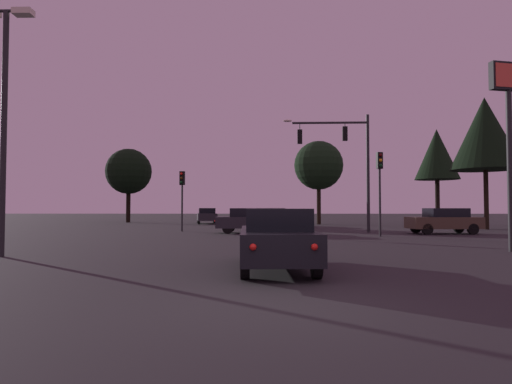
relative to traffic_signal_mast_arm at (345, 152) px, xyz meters
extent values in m
plane|color=#262326|center=(-4.92, 4.07, -5.09)|extent=(168.00, 168.00, 0.00)
cylinder|color=#232326|center=(1.42, -0.04, -1.36)|extent=(0.20, 0.20, 7.45)
cylinder|color=#232326|center=(-0.97, 0.01, 1.87)|extent=(4.77, 0.26, 0.14)
ellipsoid|color=#F4EACC|center=(-3.65, 0.08, 2.02)|extent=(0.56, 0.28, 0.16)
cylinder|color=#232326|center=(-0.01, -0.01, 1.74)|extent=(0.05, 0.05, 0.26)
cube|color=black|center=(-0.01, -0.01, 1.16)|extent=(0.31, 0.25, 0.90)
sphere|color=red|center=(-0.01, 0.13, 1.44)|extent=(0.18, 0.18, 0.18)
sphere|color=#56380C|center=(-0.01, 0.13, 1.16)|extent=(0.18, 0.18, 0.18)
sphere|color=#0C4219|center=(-0.01, 0.13, 0.88)|extent=(0.18, 0.18, 0.18)
cylinder|color=#232326|center=(-2.87, 0.06, 1.65)|extent=(0.05, 0.05, 0.43)
cube|color=black|center=(-2.87, 0.06, 0.99)|extent=(0.31, 0.25, 0.90)
sphere|color=red|center=(-2.87, 0.20, 1.27)|extent=(0.18, 0.18, 0.18)
sphere|color=#56380C|center=(-2.87, 0.20, 0.99)|extent=(0.18, 0.18, 0.18)
sphere|color=#0C4219|center=(-2.87, 0.20, 0.71)|extent=(0.18, 0.18, 0.18)
cylinder|color=#232326|center=(-10.55, 0.97, -3.56)|extent=(0.12, 0.12, 3.05)
cube|color=black|center=(-10.55, 0.97, -1.59)|extent=(0.35, 0.31, 0.90)
sphere|color=red|center=(-10.58, 0.83, -1.31)|extent=(0.18, 0.18, 0.18)
sphere|color=#56380C|center=(-10.58, 0.83, -1.59)|extent=(0.18, 0.18, 0.18)
sphere|color=#0C4219|center=(-10.58, 0.83, -1.87)|extent=(0.18, 0.18, 0.18)
cylinder|color=#232326|center=(1.09, -3.93, -3.26)|extent=(0.12, 0.12, 3.65)
cube|color=black|center=(1.09, -3.93, -0.98)|extent=(0.34, 0.29, 0.90)
sphere|color=#4C0A0A|center=(1.12, -4.07, -0.70)|extent=(0.18, 0.18, 0.18)
sphere|color=#F9A319|center=(1.12, -4.07, -0.98)|extent=(0.18, 0.18, 0.18)
sphere|color=#0C4219|center=(1.12, -4.07, -1.26)|extent=(0.18, 0.18, 0.18)
cube|color=black|center=(-4.89, -16.42, -4.43)|extent=(1.92, 4.61, 0.68)
cube|color=black|center=(-4.89, -16.57, -3.83)|extent=(1.59, 2.51, 0.52)
cylinder|color=black|center=(-5.72, -14.95, -4.77)|extent=(0.22, 0.65, 0.64)
cylinder|color=black|center=(-4.18, -14.89, -4.77)|extent=(0.22, 0.65, 0.64)
cylinder|color=black|center=(-5.61, -17.95, -4.77)|extent=(0.22, 0.65, 0.64)
cylinder|color=black|center=(-4.06, -17.89, -4.77)|extent=(0.22, 0.65, 0.64)
sphere|color=red|center=(-5.42, -18.73, -4.33)|extent=(0.14, 0.14, 0.14)
sphere|color=red|center=(-4.20, -18.68, -4.33)|extent=(0.14, 0.14, 0.14)
cube|color=#232328|center=(-5.87, -1.02, -4.43)|extent=(4.35, 1.74, 0.68)
cube|color=black|center=(-6.02, -1.02, -3.83)|extent=(2.35, 1.49, 0.52)
cylinder|color=black|center=(-4.43, -0.25, -4.77)|extent=(0.64, 0.20, 0.64)
cylinder|color=black|center=(-4.44, -1.79, -4.77)|extent=(0.64, 0.20, 0.64)
cylinder|color=black|center=(-7.30, -0.25, -4.77)|extent=(0.64, 0.20, 0.64)
cylinder|color=black|center=(-7.31, -1.78, -4.77)|extent=(0.64, 0.20, 0.64)
sphere|color=red|center=(-8.05, -0.41, -4.33)|extent=(0.14, 0.14, 0.14)
sphere|color=red|center=(-8.06, -1.62, -4.33)|extent=(0.14, 0.14, 0.14)
cube|color=#473828|center=(5.47, -1.54, -4.43)|extent=(4.17, 2.04, 0.68)
cube|color=black|center=(5.62, -1.53, -3.83)|extent=(2.29, 1.67, 0.52)
cylinder|color=black|center=(4.19, -2.42, -4.77)|extent=(0.65, 0.24, 0.64)
cylinder|color=black|center=(4.08, -0.84, -4.77)|extent=(0.65, 0.24, 0.64)
cylinder|color=black|center=(6.86, -2.24, -4.77)|extent=(0.65, 0.24, 0.64)
cylinder|color=black|center=(6.76, -0.66, -4.77)|extent=(0.65, 0.24, 0.64)
sphere|color=red|center=(7.55, -2.03, -4.33)|extent=(0.14, 0.14, 0.14)
sphere|color=red|center=(7.47, -0.78, -4.33)|extent=(0.14, 0.14, 0.14)
cube|color=#232328|center=(-4.40, 9.63, -4.43)|extent=(4.65, 2.04, 0.68)
cube|color=black|center=(-4.55, 9.64, -3.83)|extent=(2.55, 1.66, 0.52)
cylinder|color=black|center=(-2.85, 10.31, -4.77)|extent=(0.65, 0.24, 0.64)
cylinder|color=black|center=(-2.95, 8.76, -4.77)|extent=(0.65, 0.24, 0.64)
cylinder|color=black|center=(-5.84, 10.50, -4.77)|extent=(0.65, 0.24, 0.64)
cylinder|color=black|center=(-5.95, 8.96, -4.77)|extent=(0.65, 0.24, 0.64)
sphere|color=red|center=(-6.64, 10.39, -4.33)|extent=(0.14, 0.14, 0.14)
sphere|color=red|center=(-6.72, 9.17, -4.33)|extent=(0.14, 0.14, 0.14)
cube|color=#232328|center=(-10.72, 14.83, -4.43)|extent=(2.52, 4.44, 0.68)
cube|color=black|center=(-10.74, 14.98, -3.83)|extent=(1.93, 2.50, 0.52)
cylinder|color=black|center=(-9.68, 13.61, -4.77)|extent=(0.31, 0.67, 0.64)
cylinder|color=black|center=(-11.27, 13.33, -4.77)|extent=(0.31, 0.67, 0.64)
cylinder|color=black|center=(-10.16, 16.33, -4.77)|extent=(0.31, 0.67, 0.64)
cylinder|color=black|center=(-11.75, 16.05, -4.77)|extent=(0.31, 0.67, 0.64)
sphere|color=red|center=(-10.46, 17.01, -4.33)|extent=(0.14, 0.14, 0.14)
sphere|color=red|center=(-11.71, 16.79, -4.33)|extent=(0.14, 0.14, 0.14)
cylinder|color=#232326|center=(-13.49, -13.78, -1.14)|extent=(0.18, 0.18, 7.89)
cylinder|color=#232326|center=(-13.49, -13.78, 2.80)|extent=(1.32, 0.10, 0.10)
cube|color=#F4EACC|center=(-12.94, -13.78, 2.75)|extent=(0.60, 0.36, 0.20)
cylinder|color=#232326|center=(3.50, -12.00, -2.23)|extent=(0.20, 0.20, 5.71)
cube|color=black|center=(3.50, -12.00, 1.12)|extent=(1.42, 0.55, 1.00)
cube|color=#EF4C38|center=(3.53, -12.13, 1.12)|extent=(1.21, 0.29, 0.84)
cylinder|color=black|center=(10.78, 3.82, -2.95)|extent=(0.32, 0.32, 4.28)
cone|color=black|center=(10.78, 3.82, 1.82)|extent=(4.83, 4.83, 5.26)
cylinder|color=black|center=(0.03, 13.28, -3.12)|extent=(0.39, 0.39, 3.94)
sphere|color=black|center=(0.03, 13.28, 0.46)|extent=(4.60, 4.60, 4.60)
cylinder|color=black|center=(-19.50, 18.17, -3.22)|extent=(0.45, 0.45, 3.74)
sphere|color=black|center=(-19.50, 18.17, 0.34)|extent=(4.82, 4.82, 4.82)
cylinder|color=black|center=(11.59, 14.46, -2.95)|extent=(0.41, 0.41, 4.28)
cone|color=black|center=(11.59, 14.46, 1.64)|extent=(4.17, 4.17, 4.90)
camera|label=1|loc=(-5.22, -27.31, -3.55)|focal=30.29mm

